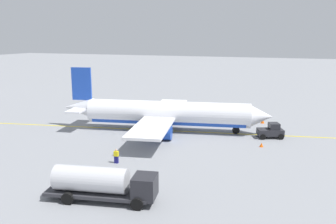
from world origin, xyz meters
TOP-DOWN VIEW (x-y plane):
  - ground_plane at (0.00, 0.00)m, footprint 400.00×400.00m
  - airplane at (-0.48, -0.09)m, footprint 32.89×27.31m
  - fuel_tanker at (2.81, -24.86)m, footprint 10.39×4.28m
  - pushback_tug at (15.44, 1.47)m, footprint 4.08×3.36m
  - refueling_worker at (-0.67, -15.75)m, footprint 0.55×0.41m
  - safety_cone_nose at (14.63, -3.53)m, footprint 0.53×0.53m
  - safety_cone_wingtip at (13.43, 10.15)m, footprint 0.63×0.63m
  - taxi_line_marking at (0.00, 0.00)m, footprint 62.81×11.76m

SIDE VIEW (x-z plane):
  - ground_plane at x=0.00m, z-range 0.00..0.00m
  - taxi_line_marking at x=0.00m, z-range 0.00..0.01m
  - safety_cone_nose at x=14.63m, z-range 0.00..0.59m
  - safety_cone_wingtip at x=13.43m, z-range 0.00..0.71m
  - refueling_worker at x=-0.67m, z-range -0.03..1.68m
  - pushback_tug at x=15.44m, z-range -0.09..2.11m
  - fuel_tanker at x=2.81m, z-range 0.15..3.30m
  - airplane at x=-0.48m, z-range -2.17..7.52m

